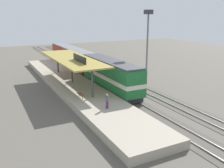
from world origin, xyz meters
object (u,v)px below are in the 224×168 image
person_waiting (107,100)px  platform_bench (81,94)px  passenger_carriage_single (72,57)px  light_mast (148,31)px  locomotive (110,75)px

person_waiting → platform_bench: bearing=105.6°
passenger_carriage_single → person_waiting: (-4.67, -26.44, -0.46)m
light_mast → person_waiting: size_ratio=6.84×
platform_bench → locomotive: (6.00, 3.68, 1.07)m
platform_bench → light_mast: 16.54m
passenger_carriage_single → person_waiting: passenger_carriage_single is taller
platform_bench → locomotive: bearing=31.5°
platform_bench → passenger_carriage_single: 22.51m
platform_bench → passenger_carriage_single: size_ratio=0.08×
locomotive → light_mast: (7.80, 2.11, 5.99)m
platform_bench → passenger_carriage_single: (6.00, 21.68, 0.97)m
light_mast → passenger_carriage_single: bearing=116.1°
passenger_carriage_single → light_mast: light_mast is taller
light_mast → person_waiting: bearing=-139.8°
platform_bench → light_mast: (13.80, 5.78, 7.05)m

